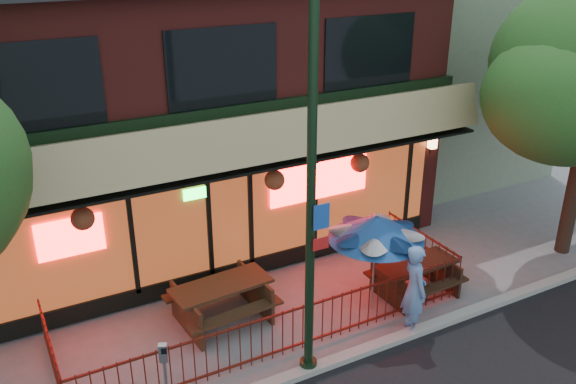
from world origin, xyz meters
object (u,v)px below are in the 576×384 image
at_px(picnic_table_right, 416,274).
at_px(parking_meter_near, 165,370).
at_px(street_light, 311,218).
at_px(picnic_table_left, 222,296).
at_px(pedestrian, 414,289).
at_px(patio_umbrella, 376,228).

height_order(picnic_table_right, parking_meter_near, parking_meter_near).
xyz_separation_m(street_light, picnic_table_left, (-0.80, 2.21, -2.57)).
height_order(picnic_table_left, pedestrian, pedestrian).
bearing_deg(picnic_table_left, parking_meter_near, -130.41).
height_order(street_light, pedestrian, street_light).
bearing_deg(pedestrian, patio_umbrella, 25.59).
xyz_separation_m(picnic_table_right, parking_meter_near, (-6.07, -1.10, 0.52)).
bearing_deg(picnic_table_left, patio_umbrella, -20.20).
height_order(picnic_table_right, patio_umbrella, patio_umbrella).
xyz_separation_m(street_light, patio_umbrella, (2.21, 1.10, -1.20)).
height_order(street_light, parking_meter_near, street_light).
bearing_deg(picnic_table_right, picnic_table_left, 165.16).
xyz_separation_m(picnic_table_left, picnic_table_right, (4.19, -1.11, -0.06)).
bearing_deg(parking_meter_near, picnic_table_right, 10.28).
height_order(street_light, picnic_table_right, street_light).
bearing_deg(parking_meter_near, patio_umbrella, 12.67).
bearing_deg(parking_meter_near, picnic_table_left, 49.59).
bearing_deg(picnic_table_left, pedestrian, -33.39).
relative_size(picnic_table_left, patio_umbrella, 0.95).
xyz_separation_m(street_light, pedestrian, (2.46, 0.06, -2.18)).
xyz_separation_m(picnic_table_left, parking_meter_near, (-1.88, -2.21, 0.46)).
relative_size(pedestrian, parking_meter_near, 1.27).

